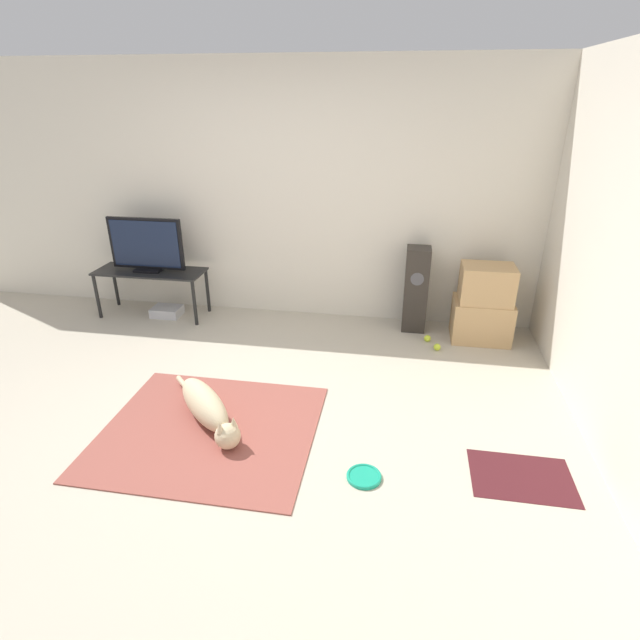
# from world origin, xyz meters

# --- Properties ---
(ground_plane) EXTENTS (12.00, 12.00, 0.00)m
(ground_plane) POSITION_xyz_m (0.00, 0.00, 0.00)
(ground_plane) COLOR #BCB29E
(wall_back) EXTENTS (8.00, 0.06, 2.55)m
(wall_back) POSITION_xyz_m (0.00, 2.10, 1.27)
(wall_back) COLOR silver
(wall_back) RESTS_ON ground_plane
(area_rug) EXTENTS (1.51, 1.36, 0.01)m
(area_rug) POSITION_xyz_m (-0.06, -0.13, 0.01)
(area_rug) COLOR #934C42
(area_rug) RESTS_ON ground_plane
(dog) EXTENTS (0.78, 0.82, 0.25)m
(dog) POSITION_xyz_m (-0.10, -0.04, 0.13)
(dog) COLOR beige
(dog) RESTS_ON area_rug
(frisbee) EXTENTS (0.22, 0.22, 0.03)m
(frisbee) POSITION_xyz_m (1.08, -0.43, 0.01)
(frisbee) COLOR #199E7A
(frisbee) RESTS_ON ground_plane
(cardboard_box_lower) EXTENTS (0.55, 0.40, 0.40)m
(cardboard_box_lower) POSITION_xyz_m (2.03, 1.73, 0.20)
(cardboard_box_lower) COLOR tan
(cardboard_box_lower) RESTS_ON ground_plane
(cardboard_box_upper) EXTENTS (0.49, 0.35, 0.36)m
(cardboard_box_upper) POSITION_xyz_m (2.03, 1.71, 0.58)
(cardboard_box_upper) COLOR tan
(cardboard_box_upper) RESTS_ON cardboard_box_lower
(floor_speaker) EXTENTS (0.23, 0.24, 0.86)m
(floor_speaker) POSITION_xyz_m (1.38, 1.85, 0.43)
(floor_speaker) COLOR #2D2823
(floor_speaker) RESTS_ON ground_plane
(tv_stand) EXTENTS (1.15, 0.42, 0.51)m
(tv_stand) POSITION_xyz_m (-1.40, 1.75, 0.44)
(tv_stand) COLOR black
(tv_stand) RESTS_ON ground_plane
(tv) EXTENTS (0.79, 0.20, 0.56)m
(tv) POSITION_xyz_m (-1.40, 1.75, 0.78)
(tv) COLOR black
(tv) RESTS_ON tv_stand
(tennis_ball_by_boxes) EXTENTS (0.07, 0.07, 0.07)m
(tennis_ball_by_boxes) POSITION_xyz_m (1.52, 1.57, 0.03)
(tennis_ball_by_boxes) COLOR #C6E033
(tennis_ball_by_boxes) RESTS_ON ground_plane
(tennis_ball_near_speaker) EXTENTS (0.07, 0.07, 0.07)m
(tennis_ball_near_speaker) POSITION_xyz_m (1.61, 1.40, 0.03)
(tennis_ball_near_speaker) COLOR #C6E033
(tennis_ball_near_speaker) RESTS_ON ground_plane
(game_console) EXTENTS (0.31, 0.23, 0.10)m
(game_console) POSITION_xyz_m (-1.26, 1.73, 0.05)
(game_console) COLOR #B7B7BC
(game_console) RESTS_ON ground_plane
(door_mat) EXTENTS (0.63, 0.45, 0.01)m
(door_mat) POSITION_xyz_m (2.06, -0.26, 0.00)
(door_mat) COLOR #47191E
(door_mat) RESTS_ON ground_plane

